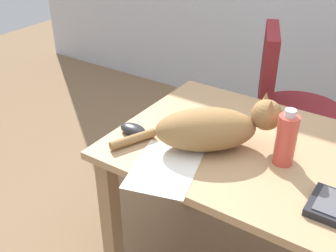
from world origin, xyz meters
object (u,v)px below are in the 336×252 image
office_chair (287,131)px  water_bottle (286,139)px  computer_mouse (133,129)px  cat (212,127)px

office_chair → water_bottle: office_chair is taller
computer_mouse → water_bottle: (0.54, 0.13, 0.08)m
cat → water_bottle: water_bottle is taller
office_chair → cat: (-0.06, -0.75, 0.37)m
cat → computer_mouse: cat is taller
office_chair → computer_mouse: bearing=-112.7°
cat → computer_mouse: size_ratio=4.58×
cat → office_chair: bearing=85.6°
office_chair → computer_mouse: size_ratio=8.62×
cat → water_bottle: size_ratio=2.47×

